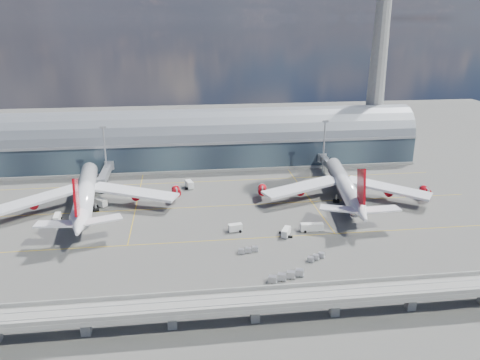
{
  "coord_description": "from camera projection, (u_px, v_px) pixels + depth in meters",
  "views": [
    {
      "loc": [
        -15.83,
        -150.6,
        70.05
      ],
      "look_at": [
        4.56,
        10.0,
        14.0
      ],
      "focal_mm": 35.0,
      "sensor_mm": 36.0,
      "label": 1
    }
  ],
  "objects": [
    {
      "name": "ground",
      "position": [
        231.0,
        227.0,
        165.98
      ],
      "size": [
        500.0,
        500.0,
        0.0
      ],
      "primitive_type": "plane",
      "color": "#474744",
      "rests_on": "ground"
    },
    {
      "name": "taxi_lines",
      "position": [
        225.0,
        204.0,
        186.7
      ],
      "size": [
        200.0,
        80.12,
        0.01
      ],
      "color": "gold",
      "rests_on": "ground"
    },
    {
      "name": "terminal",
      "position": [
        214.0,
        142.0,
        235.38
      ],
      "size": [
        200.0,
        30.0,
        28.0
      ],
      "color": "#212B37",
      "rests_on": "ground"
    },
    {
      "name": "control_tower",
      "position": [
        379.0,
        57.0,
        237.01
      ],
      "size": [
        19.0,
        19.0,
        103.0
      ],
      "color": "gray",
      "rests_on": "ground"
    },
    {
      "name": "guideway",
      "position": [
        255.0,
        302.0,
        112.69
      ],
      "size": [
        220.0,
        8.5,
        7.2
      ],
      "color": "gray",
      "rests_on": "ground"
    },
    {
      "name": "floodlight_mast_left",
      "position": [
        105.0,
        153.0,
        207.13
      ],
      "size": [
        3.0,
        0.7,
        25.7
      ],
      "color": "gray",
      "rests_on": "ground"
    },
    {
      "name": "floodlight_mast_right",
      "position": [
        324.0,
        146.0,
        219.03
      ],
      "size": [
        3.0,
        0.7,
        25.7
      ],
      "color": "gray",
      "rests_on": "ground"
    },
    {
      "name": "airliner_left",
      "position": [
        85.0,
        194.0,
        178.03
      ],
      "size": [
        73.2,
        76.98,
        23.45
      ],
      "rotation": [
        0.0,
        0.0,
        0.12
      ],
      "color": "white",
      "rests_on": "ground"
    },
    {
      "name": "airliner_right",
      "position": [
        345.0,
        186.0,
        188.26
      ],
      "size": [
        69.79,
        73.01,
        23.2
      ],
      "rotation": [
        0.0,
        0.0,
        -0.15
      ],
      "color": "white",
      "rests_on": "ground"
    },
    {
      "name": "jet_bridge_left",
      "position": [
        106.0,
        172.0,
        208.1
      ],
      "size": [
        4.4,
        28.0,
        7.25
      ],
      "color": "gray",
      "rests_on": "ground"
    },
    {
      "name": "jet_bridge_right",
      "position": [
        330.0,
        165.0,
        218.47
      ],
      "size": [
        4.4,
        32.0,
        7.25
      ],
      "color": "gray",
      "rests_on": "ground"
    },
    {
      "name": "service_truck_0",
      "position": [
        57.0,
        218.0,
        170.22
      ],
      "size": [
        2.53,
        6.2,
        2.51
      ],
      "rotation": [
        0.0,
        0.0,
        0.08
      ],
      "color": "silver",
      "rests_on": "ground"
    },
    {
      "name": "service_truck_1",
      "position": [
        235.0,
        228.0,
        162.01
      ],
      "size": [
        5.06,
        3.0,
        2.76
      ],
      "rotation": [
        0.0,
        0.0,
        1.74
      ],
      "color": "silver",
      "rests_on": "ground"
    },
    {
      "name": "service_truck_2",
      "position": [
        312.0,
        227.0,
        162.2
      ],
      "size": [
        8.07,
        2.75,
        2.89
      ],
      "rotation": [
        0.0,
        0.0,
        1.53
      ],
      "color": "silver",
      "rests_on": "ground"
    },
    {
      "name": "service_truck_3",
      "position": [
        286.0,
        232.0,
        158.75
      ],
      "size": [
        4.37,
        5.88,
        2.67
      ],
      "rotation": [
        0.0,
        0.0,
        -0.47
      ],
      "color": "silver",
      "rests_on": "ground"
    },
    {
      "name": "service_truck_4",
      "position": [
        189.0,
        185.0,
        203.45
      ],
      "size": [
        3.93,
        6.0,
        3.2
      ],
      "rotation": [
        0.0,
        0.0,
        0.27
      ],
      "color": "silver",
      "rests_on": "ground"
    },
    {
      "name": "service_truck_5",
      "position": [
        100.0,
        202.0,
        183.9
      ],
      "size": [
        6.31,
        6.19,
        3.09
      ],
      "rotation": [
        0.0,
        0.0,
        0.81
      ],
      "color": "silver",
      "rests_on": "ground"
    },
    {
      "name": "cargo_train_0",
      "position": [
        286.0,
        276.0,
        132.43
      ],
      "size": [
        11.55,
        5.17,
        1.92
      ],
      "rotation": [
        0.0,
        0.0,
        1.27
      ],
      "color": "gray",
      "rests_on": "ground"
    },
    {
      "name": "cargo_train_1",
      "position": [
        248.0,
        250.0,
        147.62
      ],
      "size": [
        6.96,
        2.78,
        1.52
      ],
      "rotation": [
        0.0,
        0.0,
        1.37
      ],
      "color": "gray",
      "rests_on": "ground"
    },
    {
      "name": "cargo_train_2",
      "position": [
        316.0,
        257.0,
        143.23
      ],
      "size": [
        6.71,
        4.51,
        1.53
      ],
      "rotation": [
        0.0,
        0.0,
        1.08
      ],
      "color": "gray",
      "rests_on": "ground"
    }
  ]
}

